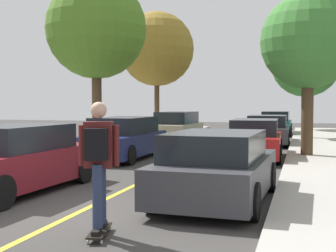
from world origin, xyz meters
The scene contains 16 objects.
ground centered at (0.00, 0.00, 0.00)m, with size 80.00×80.00×0.00m, color #3D3A38.
center_line centered at (0.00, 4.00, 0.00)m, with size 0.12×39.20×0.01m, color gold.
parked_car_left_nearest centered at (-2.18, 1.05, 0.70)m, with size 2.01×4.45×1.44m.
parked_car_left_near centered at (-2.18, 7.35, 0.71)m, with size 1.84×4.43×1.44m.
parked_car_left_far centered at (-2.18, 14.23, 0.74)m, with size 1.89×4.16×1.52m.
parked_car_right_nearest centered at (2.17, 1.32, 0.67)m, with size 2.04×4.14×1.37m.
parked_car_right_near centered at (2.18, 8.57, 0.67)m, with size 1.91×4.16×1.37m.
parked_car_right_far centered at (2.18, 14.45, 0.67)m, with size 2.07×4.36×1.37m.
parked_car_right_farthest centered at (2.18, 21.40, 0.70)m, with size 1.85×4.18×1.45m.
street_tree_left_nearest centered at (-3.89, 8.83, 4.76)m, with size 3.85×3.85×6.57m.
street_tree_left_near centered at (-3.89, 16.44, 4.86)m, with size 4.02×4.02×6.74m.
street_tree_right_nearest centered at (3.89, 9.11, 4.02)m, with size 3.27×3.27×5.55m.
street_tree_right_near centered at (3.89, 17.67, 4.76)m, with size 4.18×4.18×6.73m.
street_tree_right_far centered at (3.89, 25.84, 4.75)m, with size 4.73×4.73×6.98m.
skateboard centered at (0.98, -1.48, 0.09)m, with size 0.41×0.87×0.10m.
skateboarder centered at (0.99, -1.51, 1.15)m, with size 0.58×0.70×1.83m.
Camera 1 is at (3.75, -7.43, 1.90)m, focal length 49.15 mm.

